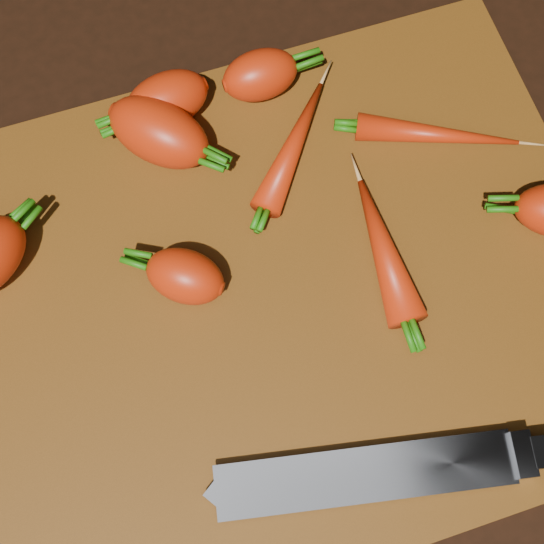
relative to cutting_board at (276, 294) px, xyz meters
name	(u,v)px	position (x,y,z in m)	size (l,w,h in m)	color
ground	(276,299)	(0.00, 0.00, -0.01)	(2.00, 2.00, 0.01)	black
cutting_board	(276,294)	(0.00, 0.00, 0.00)	(0.50, 0.40, 0.01)	brown
carrot_1	(185,276)	(-0.06, 0.03, 0.03)	(0.06, 0.04, 0.04)	red
carrot_2	(159,132)	(-0.05, 0.14, 0.03)	(0.08, 0.05, 0.05)	red
carrot_3	(167,100)	(-0.03, 0.17, 0.03)	(0.07, 0.04, 0.04)	red
carrot_4	(260,75)	(0.04, 0.17, 0.03)	(0.06, 0.04, 0.04)	red
carrot_6	(294,145)	(0.05, 0.11, 0.02)	(0.12, 0.02, 0.02)	red
carrot_7	(437,135)	(0.16, 0.08, 0.02)	(0.13, 0.02, 0.02)	red
carrot_8	(384,249)	(0.08, 0.00, 0.02)	(0.11, 0.03, 0.03)	red
knife	(395,471)	(0.04, -0.15, 0.01)	(0.33, 0.09, 0.02)	gray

